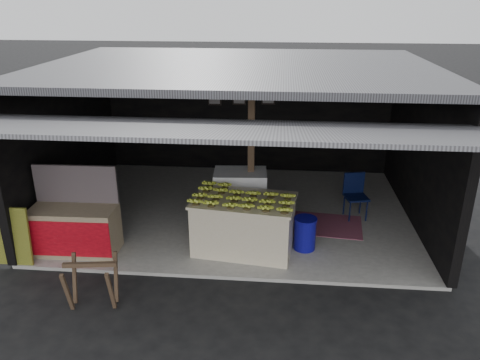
# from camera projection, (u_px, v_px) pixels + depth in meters

# --- Properties ---
(ground) EXTENTS (80.00, 80.00, 0.00)m
(ground) POSITION_uv_depth(u_px,v_px,m) (223.00, 280.00, 7.41)
(ground) COLOR black
(ground) RESTS_ON ground
(concrete_slab) EXTENTS (7.00, 5.00, 0.06)m
(concrete_slab) POSITION_uv_depth(u_px,v_px,m) (238.00, 211.00, 9.71)
(concrete_slab) COLOR gray
(concrete_slab) RESTS_ON ground
(shophouse) EXTENTS (7.40, 7.29, 3.02)m
(shophouse) POSITION_uv_depth(u_px,v_px,m) (240.00, 109.00, 9.24)
(shophouse) COLOR black
(shophouse) RESTS_ON ground
(banana_table) EXTENTS (1.83, 1.26, 0.95)m
(banana_table) POSITION_uv_depth(u_px,v_px,m) (244.00, 224.00, 8.02)
(banana_table) COLOR silver
(banana_table) RESTS_ON concrete_slab
(banana_pile) EXTENTS (1.69, 1.15, 0.19)m
(banana_pile) POSITION_uv_depth(u_px,v_px,m) (244.00, 194.00, 7.81)
(banana_pile) COLOR yellow
(banana_pile) RESTS_ON banana_table
(white_crate) EXTENTS (1.02, 0.73, 1.09)m
(white_crate) POSITION_uv_depth(u_px,v_px,m) (240.00, 198.00, 8.88)
(white_crate) COLOR white
(white_crate) RESTS_ON concrete_slab
(neighbor_stall) EXTENTS (1.45, 0.68, 1.49)m
(neighbor_stall) POSITION_uv_depth(u_px,v_px,m) (75.00, 228.00, 7.97)
(neighbor_stall) COLOR #998466
(neighbor_stall) RESTS_ON concrete_slab
(green_signboard) EXTENTS (0.67, 0.12, 1.00)m
(green_signboard) POSITION_uv_depth(u_px,v_px,m) (10.00, 236.00, 7.58)
(green_signboard) COLOR black
(green_signboard) RESTS_ON concrete_slab
(sawhorse) EXTENTS (0.75, 0.72, 0.72)m
(sawhorse) POSITION_uv_depth(u_px,v_px,m) (92.00, 279.00, 6.61)
(sawhorse) COLOR #4C3626
(sawhorse) RESTS_ON ground
(water_barrel) EXTENTS (0.38, 0.38, 0.55)m
(water_barrel) POSITION_uv_depth(u_px,v_px,m) (305.00, 234.00, 8.11)
(water_barrel) COLOR #0D0B7E
(water_barrel) RESTS_ON concrete_slab
(plastic_chair) EXTENTS (0.50, 0.50, 0.89)m
(plastic_chair) POSITION_uv_depth(u_px,v_px,m) (355.00, 192.00, 9.23)
(plastic_chair) COLOR black
(plastic_chair) RESTS_ON concrete_slab
(magenta_rug) EXTENTS (1.60, 1.15, 0.01)m
(magenta_rug) POSITION_uv_depth(u_px,v_px,m) (322.00, 224.00, 9.05)
(magenta_rug) COLOR maroon
(magenta_rug) RESTS_ON concrete_slab
(picture_frames) EXTENTS (1.62, 0.04, 0.46)m
(picture_frames) POSITION_uv_depth(u_px,v_px,m) (241.00, 96.00, 11.24)
(picture_frames) COLOR black
(picture_frames) RESTS_ON shophouse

